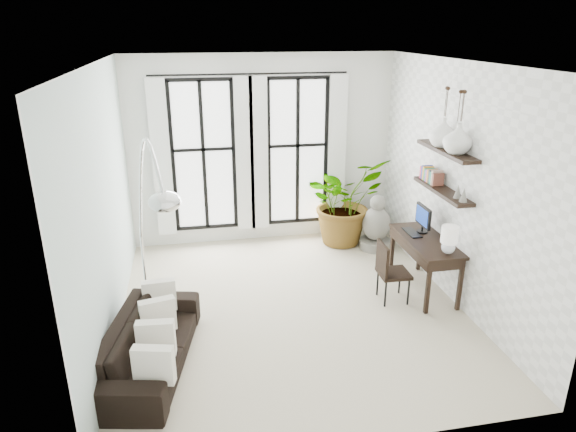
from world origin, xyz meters
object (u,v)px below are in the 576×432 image
object	(u,v)px
sofa	(149,344)
plant	(344,201)
desk	(427,244)
arc_lamp	(148,186)
buddha	(376,226)
desk_chair	(389,268)

from	to	relation	value
sofa	plant	bearing A→B (deg)	-34.54
desk	arc_lamp	world-z (taller)	arc_lamp
plant	sofa	bearing A→B (deg)	-136.24
buddha	plant	bearing A→B (deg)	139.96
arc_lamp	desk_chair	bearing A→B (deg)	4.76
sofa	plant	distance (m)	4.37
plant	desk_chair	bearing A→B (deg)	-89.82
plant	arc_lamp	size ratio (longest dim) A/B	0.61
desk	buddha	distance (m)	1.63
plant	buddha	distance (m)	0.71
plant	desk_chair	world-z (taller)	plant
plant	desk_chair	xyz separation A→B (m)	(0.01, -2.12, -0.27)
plant	desk	xyz separation A→B (m)	(0.61, -1.98, -0.02)
plant	arc_lamp	xyz separation A→B (m)	(-3.03, -2.37, 1.16)
plant	desk	distance (m)	2.07
sofa	desk_chair	size ratio (longest dim) A/B	2.30
buddha	desk	bearing A→B (deg)	-84.98
sofa	desk	bearing A→B (deg)	-63.05
sofa	arc_lamp	xyz separation A→B (m)	(0.10, 0.63, 1.63)
desk	arc_lamp	xyz separation A→B (m)	(-3.64, -0.39, 1.18)
buddha	desk_chair	bearing A→B (deg)	-104.97
desk	plant	bearing A→B (deg)	107.04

